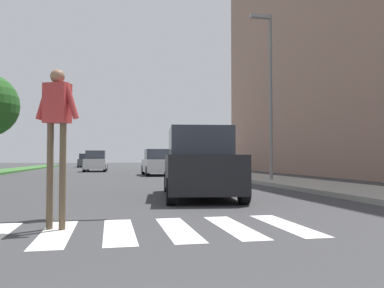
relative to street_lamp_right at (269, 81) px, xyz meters
name	(u,v)px	position (x,y,z in m)	size (l,w,h in m)	color
ground_plane	(106,173)	(-7.34, 13.22, -4.59)	(140.00, 140.00, 0.00)	#38383A
crosswalk	(88,232)	(-7.34, -10.59, -4.59)	(6.75, 2.20, 0.01)	silver
sidewalk_right	(216,172)	(0.60, 11.22, -4.52)	(3.00, 64.00, 0.15)	#9E9991
street_lamp_right	(269,81)	(0.00, 0.00, 0.00)	(1.02, 0.24, 7.50)	slate
pedestrian_performer	(57,122)	(-7.84, -10.25, -2.93)	(0.71, 0.40, 2.49)	brown
suv_crossing	(199,164)	(-4.52, -5.67, -3.66)	(2.47, 4.80, 1.97)	black
sedan_midblock	(158,163)	(-4.01, 8.74, -3.81)	(1.83, 4.11, 1.68)	silver
sedan_distant	(96,162)	(-8.21, 17.32, -3.79)	(1.89, 4.49, 1.73)	silver
sedan_far_horizon	(86,161)	(-9.89, 33.23, -3.82)	(1.89, 4.13, 1.66)	#474C51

